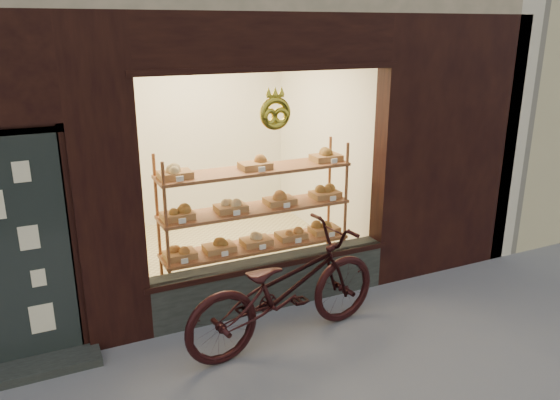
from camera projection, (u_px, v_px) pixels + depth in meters
display_shelf at (256, 223)px, 6.21m from camera, size 2.20×0.45×1.70m
bicycle at (286, 288)px, 5.25m from camera, size 2.22×1.03×1.12m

